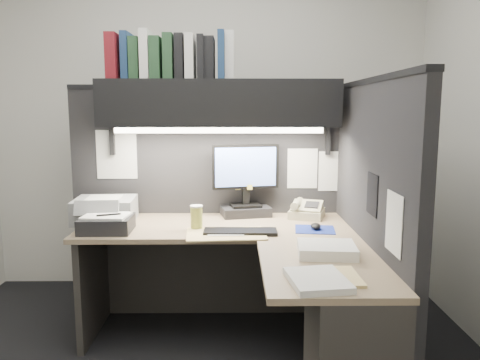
# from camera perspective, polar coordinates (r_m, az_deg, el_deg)

# --- Properties ---
(wall_back) EXTENTS (3.50, 0.04, 2.70)m
(wall_back) POSITION_cam_1_polar(r_m,az_deg,el_deg) (3.87, -3.99, 6.93)
(wall_back) COLOR silver
(wall_back) RESTS_ON floor
(wall_front) EXTENTS (3.50, 0.04, 2.70)m
(wall_front) POSITION_cam_1_polar(r_m,az_deg,el_deg) (0.90, -15.28, 1.22)
(wall_front) COLOR silver
(wall_front) RESTS_ON floor
(partition_back) EXTENTS (1.90, 0.06, 1.60)m
(partition_back) POSITION_cam_1_polar(r_m,az_deg,el_deg) (3.36, -3.95, -2.77)
(partition_back) COLOR black
(partition_back) RESTS_ON floor
(partition_right) EXTENTS (0.06, 1.50, 1.60)m
(partition_right) POSITION_cam_1_polar(r_m,az_deg,el_deg) (2.73, 15.51, -5.73)
(partition_right) COLOR black
(partition_right) RESTS_ON floor
(desk) EXTENTS (1.70, 1.53, 0.73)m
(desk) POSITION_cam_1_polar(r_m,az_deg,el_deg) (2.57, 4.01, -14.71)
(desk) COLOR #978160
(desk) RESTS_ON floor
(overhead_shelf) EXTENTS (1.55, 0.34, 0.30)m
(overhead_shelf) POSITION_cam_1_polar(r_m,az_deg,el_deg) (3.11, -2.51, 9.31)
(overhead_shelf) COLOR black
(overhead_shelf) RESTS_ON partition_back
(task_light_tube) EXTENTS (1.32, 0.04, 0.04)m
(task_light_tube) POSITION_cam_1_polar(r_m,az_deg,el_deg) (2.97, -2.58, 6.07)
(task_light_tube) COLOR white
(task_light_tube) RESTS_ON overhead_shelf
(monitor) EXTENTS (0.46, 0.26, 0.50)m
(monitor) POSITION_cam_1_polar(r_m,az_deg,el_deg) (3.21, 0.70, -0.96)
(monitor) COLOR black
(monitor) RESTS_ON desk
(keyboard) EXTENTS (0.44, 0.15, 0.02)m
(keyboard) POSITION_cam_1_polar(r_m,az_deg,el_deg) (2.80, 0.05, -6.32)
(keyboard) COLOR black
(keyboard) RESTS_ON desk
(mousepad) EXTENTS (0.26, 0.24, 0.00)m
(mousepad) POSITION_cam_1_polar(r_m,az_deg,el_deg) (2.92, 9.11, -5.97)
(mousepad) COLOR navy
(mousepad) RESTS_ON desk
(mouse) EXTENTS (0.07, 0.11, 0.04)m
(mouse) POSITION_cam_1_polar(r_m,az_deg,el_deg) (2.92, 9.21, -5.57)
(mouse) COLOR black
(mouse) RESTS_ON mousepad
(telephone) EXTENTS (0.28, 0.29, 0.09)m
(telephone) POSITION_cam_1_polar(r_m,az_deg,el_deg) (3.23, 8.13, -3.76)
(telephone) COLOR #B3AE8A
(telephone) RESTS_ON desk
(coffee_cup) EXTENTS (0.09, 0.09, 0.14)m
(coffee_cup) POSITION_cam_1_polar(r_m,az_deg,el_deg) (2.90, -5.33, -4.65)
(coffee_cup) COLOR #CBBC51
(coffee_cup) RESTS_ON desk
(printer) EXTENTS (0.40, 0.35, 0.15)m
(printer) POSITION_cam_1_polar(r_m,az_deg,el_deg) (3.21, -16.12, -3.52)
(printer) COLOR gray
(printer) RESTS_ON desk
(notebook_stack) EXTENTS (0.31, 0.26, 0.09)m
(notebook_stack) POSITION_cam_1_polar(r_m,az_deg,el_deg) (2.95, -15.95, -5.19)
(notebook_stack) COLOR black
(notebook_stack) RESTS_ON desk
(open_folder) EXTENTS (0.48, 0.34, 0.01)m
(open_folder) POSITION_cam_1_polar(r_m,az_deg,el_deg) (2.78, -1.73, -6.58)
(open_folder) COLOR #DBC17B
(open_folder) RESTS_ON desk
(paper_stack_a) EXTENTS (0.31, 0.27, 0.06)m
(paper_stack_a) POSITION_cam_1_polar(r_m,az_deg,el_deg) (2.44, 10.52, -8.33)
(paper_stack_a) COLOR white
(paper_stack_a) RESTS_ON desk
(paper_stack_b) EXTENTS (0.27, 0.32, 0.03)m
(paper_stack_b) POSITION_cam_1_polar(r_m,az_deg,el_deg) (2.05, 9.42, -11.95)
(paper_stack_b) COLOR white
(paper_stack_b) RESTS_ON desk
(manila_stack) EXTENTS (0.20, 0.25, 0.01)m
(manila_stack) POSITION_cam_1_polar(r_m,az_deg,el_deg) (2.13, 11.70, -11.48)
(manila_stack) COLOR #DBC17B
(manila_stack) RESTS_ON desk
(binder_row) EXTENTS (0.81, 0.26, 0.31)m
(binder_row) POSITION_cam_1_polar(r_m,az_deg,el_deg) (3.15, -8.29, 14.55)
(binder_row) COLOR maroon
(binder_row) RESTS_ON overhead_shelf
(pinned_papers) EXTENTS (1.76, 1.31, 0.51)m
(pinned_papers) POSITION_cam_1_polar(r_m,az_deg,el_deg) (2.95, 3.19, 0.67)
(pinned_papers) COLOR white
(pinned_papers) RESTS_ON partition_back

